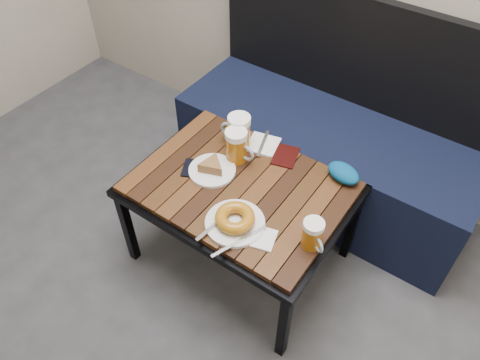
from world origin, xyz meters
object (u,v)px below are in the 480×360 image
Objects in this scene: beer_mug_centre at (237,146)px; beer_mug_right at (313,234)px; plate_bagel at (235,220)px; beer_mug_left at (238,132)px; knit_pouch at (343,173)px; plate_pie at (212,168)px; bench at (327,151)px; cafe_table at (240,193)px; passport_burgundy at (285,156)px; passport_navy at (200,169)px.

beer_mug_centre reaches higher than beer_mug_right.
plate_bagel is (0.19, -0.28, -0.05)m from beer_mug_centre.
knit_pouch is at bearing -173.12° from beer_mug_left.
beer_mug_left is 0.08m from beer_mug_centre.
bench is at bearing 67.46° from plate_pie.
beer_mug_right is at bearing -68.99° from bench.
plate_bagel is at bearing -54.50° from beer_mug_centre.
plate_bagel is at bearing -60.42° from cafe_table.
beer_mug_right is 0.42× the size of plate_bagel.
passport_burgundy is (0.19, 0.24, -0.02)m from plate_pie.
cafe_table is 5.55× the size of beer_mug_left.
knit_pouch is at bearing -10.45° from passport_burgundy.
beer_mug_centre is at bearing 124.05° from plate_bagel.
beer_mug_left is at bearing -179.84° from passport_burgundy.
beer_mug_centre reaches higher than cafe_table.
bench is 10.06× the size of passport_navy.
beer_mug_centre is 1.22× the size of beer_mug_right.
passport_burgundy is (0.06, 0.24, 0.05)m from cafe_table.
bench is 0.60m from cafe_table.
bench is 7.45× the size of plate_pie.
beer_mug_right is (0.26, -0.66, 0.26)m from bench.
bench is at bearing 122.70° from knit_pouch.
beer_mug_left is at bearing 123.34° from plate_bagel.
knit_pouch is (0.25, 0.02, 0.03)m from passport_burgundy.
beer_mug_right is at bearing -22.49° from beer_mug_centre.
cafe_table is 0.25m from passport_burgundy.
plate_pie reaches higher than passport_burgundy.
passport_navy is at bearing -149.94° from knit_pouch.
beer_mug_right is 0.28m from plate_bagel.
knit_pouch is (0.44, 0.08, -0.05)m from beer_mug_left.
plate_bagel is at bearing -35.94° from plate_pie.
plate_bagel is at bearing -90.85° from bench.
passport_burgundy is at bearing 75.56° from cafe_table.
beer_mug_left is at bearing -177.40° from beer_mug_right.
beer_mug_centre reaches higher than plate_pie.
plate_pie is 0.51m from knit_pouch.
cafe_table is 6.03× the size of passport_navy.
passport_burgundy is 0.25m from knit_pouch.
bench is 9.78× the size of beer_mug_centre.
cafe_table is (-0.11, -0.57, 0.16)m from bench.
passport_burgundy is at bearing 110.79° from passport_navy.
cafe_table is at bearing 1.51° from plate_pie.
plate_bagel is at bearing 35.34° from passport_navy.
beer_mug_centre is 1.03× the size of passport_navy.
beer_mug_centre reaches higher than plate_bagel.
plate_pie is (-0.04, -0.12, -0.05)m from beer_mug_centre.
beer_mug_right is (0.50, -0.27, -0.02)m from beer_mug_left.
plate_bagel is at bearing -132.13° from beer_mug_right.
passport_navy is (-0.05, -0.02, -0.02)m from plate_pie.
passport_burgundy is at bearing -174.90° from knit_pouch.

